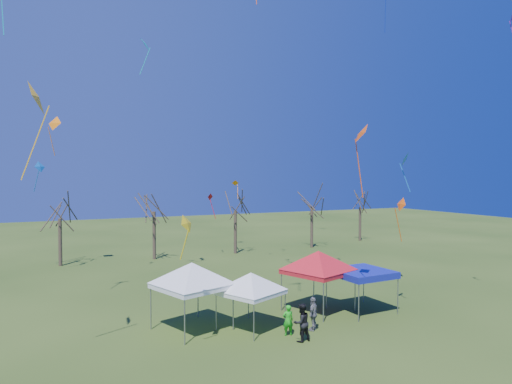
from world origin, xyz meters
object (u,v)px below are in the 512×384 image
tree_3 (235,195)px  tent_red (318,255)px  tree_1 (60,202)px  tree_5 (360,195)px  tent_white_west (192,267)px  person_green (288,320)px  tent_blue (361,273)px  person_grey (313,314)px  tent_white_mid (251,276)px  tree_4 (312,194)px  person_dark (301,322)px  tree_2 (154,195)px

tree_3 → tent_red: size_ratio=1.77×
tree_1 → tent_red: 25.48m
tree_1 → tent_red: tree_1 is taller
tree_1 → tree_5: (34.49, 1.42, -0.06)m
tent_white_west → person_green: 5.66m
tent_blue → person_grey: size_ratio=1.87×
tent_white_west → tent_red: bearing=0.2°
tree_1 → tree_3: 16.81m
tree_1 → tent_white_mid: (8.49, -22.72, -3.00)m
tree_1 → tent_white_west: (5.64, -21.50, -2.48)m
tree_4 → tent_blue: tree_4 is taller
tree_3 → tent_red: tree_3 is taller
tent_white_mid → tent_blue: (7.27, 0.05, -0.51)m
tree_5 → person_dark: 36.67m
person_green → person_dark: person_dark is taller
tent_red → tree_4: bearing=58.8°
person_dark → person_grey: (1.38, 1.11, -0.05)m
tree_4 → person_green: tree_4 is taller
tree_5 → tent_white_west: bearing=-141.5°
tree_1 → person_dark: bearing=-68.6°
tent_white_mid → person_dark: (1.48, -2.71, -1.86)m
tent_white_west → person_grey: size_ratio=2.49×
tent_red → person_green: size_ratio=2.88×
tent_blue → person_dark: bearing=-154.5°
person_grey → person_green: bearing=-36.6°
tent_blue → tree_3: bearing=87.3°
person_grey → tree_5: bearing=-171.6°
tent_white_west → tent_red: tent_red is taller
tree_2 → tent_blue: bearing=-71.8°
tent_blue → person_dark: tent_blue is taller
tent_white_west → tent_blue: tent_white_west is taller
tree_1 → person_dark: size_ratio=4.05×
tent_white_mid → person_green: (1.30, -1.69, -2.01)m
tree_2 → tent_red: tree_2 is taller
tree_4 → tent_red: bearing=-121.2°
person_green → tree_1: bearing=-59.4°
tent_white_mid → person_green: tent_white_mid is taller
tent_white_west → tent_white_mid: 3.14m
tree_4 → person_grey: 28.38m
tent_white_west → tent_white_mid: size_ratio=1.20×
tent_blue → tent_white_west: bearing=173.5°
tree_2 → tent_white_west: bearing=-97.4°
tree_2 → person_grey: size_ratio=4.62×
tree_3 → tent_blue: bearing=-92.7°
tree_3 → tent_white_mid: 23.85m
tree_4 → tent_white_west: bearing=-134.5°
person_green → tree_2: bearing=-78.0°
tree_4 → person_grey: size_ratio=4.45×
tree_3 → tent_white_mid: (-8.31, -22.11, -3.29)m
tree_4 → tree_5: size_ratio=1.06×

